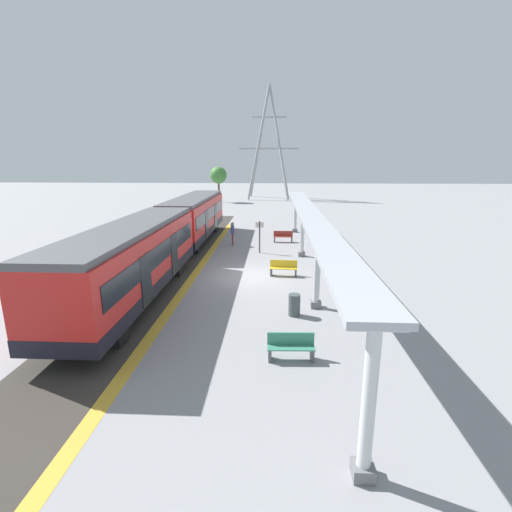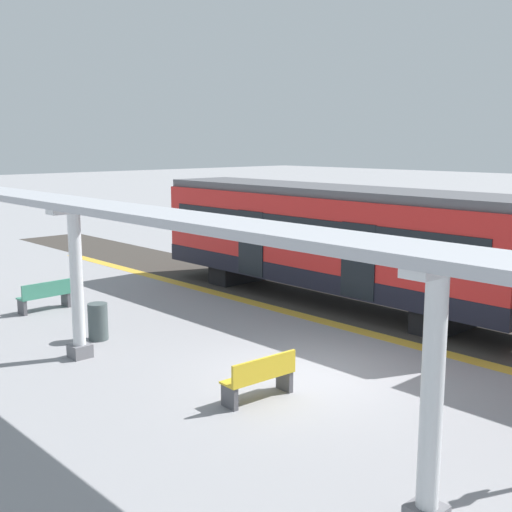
# 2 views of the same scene
# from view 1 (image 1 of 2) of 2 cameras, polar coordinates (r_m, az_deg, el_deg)

# --- Properties ---
(ground_plane) EXTENTS (176.00, 176.00, 0.00)m
(ground_plane) POSITION_cam_1_polar(r_m,az_deg,el_deg) (20.49, -0.58, -3.12)
(ground_plane) COLOR gray
(tactile_edge_strip) EXTENTS (0.45, 33.78, 0.01)m
(tactile_edge_strip) POSITION_cam_1_polar(r_m,az_deg,el_deg) (20.93, -9.47, -2.94)
(tactile_edge_strip) COLOR gold
(tactile_edge_strip) RESTS_ON ground
(trackbed) EXTENTS (3.20, 45.78, 0.01)m
(trackbed) POSITION_cam_1_polar(r_m,az_deg,el_deg) (21.39, -14.25, -2.82)
(trackbed) COLOR #38332D
(trackbed) RESTS_ON ground
(train_near_carriage) EXTENTS (2.65, 12.57, 3.48)m
(train_near_carriage) POSITION_cam_1_polar(r_m,az_deg,el_deg) (17.32, -18.35, -0.85)
(train_near_carriage) COLOR red
(train_near_carriage) RESTS_ON ground
(train_far_carriage) EXTENTS (2.65, 12.57, 3.48)m
(train_far_carriage) POSITION_cam_1_polar(r_m,az_deg,el_deg) (29.71, -9.34, 5.80)
(train_far_carriage) COLOR red
(train_far_carriage) RESTS_ON ground
(canopy_pillar_nearest) EXTENTS (1.10, 0.44, 3.38)m
(canopy_pillar_nearest) POSITION_cam_1_polar(r_m,az_deg,el_deg) (7.87, 16.87, -20.67)
(canopy_pillar_nearest) COLOR slate
(canopy_pillar_nearest) RESTS_ON ground
(canopy_pillar_second) EXTENTS (1.10, 0.44, 3.38)m
(canopy_pillar_second) POSITION_cam_1_polar(r_m,az_deg,el_deg) (15.93, 9.34, -2.03)
(canopy_pillar_second) COLOR slate
(canopy_pillar_second) RESTS_ON ground
(canopy_pillar_third) EXTENTS (1.10, 0.44, 3.38)m
(canopy_pillar_third) POSITION_cam_1_polar(r_m,az_deg,el_deg) (24.60, 7.09, 3.85)
(canopy_pillar_third) COLOR slate
(canopy_pillar_third) RESTS_ON ground
(canopy_pillar_fourth) EXTENTS (1.10, 0.44, 3.38)m
(canopy_pillar_fourth) POSITION_cam_1_polar(r_m,az_deg,el_deg) (33.16, 6.03, 6.58)
(canopy_pillar_fourth) COLOR slate
(canopy_pillar_fourth) RESTS_ON ground
(canopy_beam) EXTENTS (1.20, 27.37, 0.16)m
(canopy_beam) POSITION_cam_1_polar(r_m,az_deg,el_deg) (19.79, 8.18, 6.38)
(canopy_beam) COLOR #A8AAB2
(canopy_beam) RESTS_ON canopy_pillar_nearest
(bench_near_end) EXTENTS (1.52, 0.53, 0.86)m
(bench_near_end) POSITION_cam_1_polar(r_m,az_deg,el_deg) (20.55, 4.24, -1.82)
(bench_near_end) COLOR gold
(bench_near_end) RESTS_ON ground
(bench_mid_platform) EXTENTS (1.52, 0.50, 0.86)m
(bench_mid_platform) POSITION_cam_1_polar(r_m,az_deg,el_deg) (12.22, 5.35, -13.58)
(bench_mid_platform) COLOR #398167
(bench_mid_platform) RESTS_ON ground
(bench_far_end) EXTENTS (1.50, 0.45, 0.86)m
(bench_far_end) POSITION_cam_1_polar(r_m,az_deg,el_deg) (29.12, 4.17, 3.00)
(bench_far_end) COLOR maroon
(bench_far_end) RESTS_ON ground
(trash_bin) EXTENTS (0.48, 0.48, 0.91)m
(trash_bin) POSITION_cam_1_polar(r_m,az_deg,el_deg) (15.40, 5.88, -7.46)
(trash_bin) COLOR #424D4E
(trash_bin) RESTS_ON ground
(platform_info_sign) EXTENTS (0.56, 0.10, 2.20)m
(platform_info_sign) POSITION_cam_1_polar(r_m,az_deg,el_deg) (25.43, 0.55, 3.41)
(platform_info_sign) COLOR #4C4C51
(platform_info_sign) RESTS_ON ground
(passenger_waiting_near_edge) EXTENTS (0.32, 0.54, 1.77)m
(passenger_waiting_near_edge) POSITION_cam_1_polar(r_m,az_deg,el_deg) (27.89, -3.63, 3.89)
(passenger_waiting_near_edge) COLOR brown
(passenger_waiting_near_edge) RESTS_ON ground
(electricity_pylon) EXTENTS (9.77, 6.86, 17.95)m
(electricity_pylon) POSITION_cam_1_polar(r_m,az_deg,el_deg) (63.81, 2.01, 17.00)
(electricity_pylon) COLOR #93969B
(electricity_pylon) RESTS_ON ground
(tree_left_background) EXTENTS (2.54, 2.54, 5.33)m
(tree_left_background) POSITION_cam_1_polar(r_m,az_deg,el_deg) (58.05, -5.76, 12.17)
(tree_left_background) COLOR brown
(tree_left_background) RESTS_ON ground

